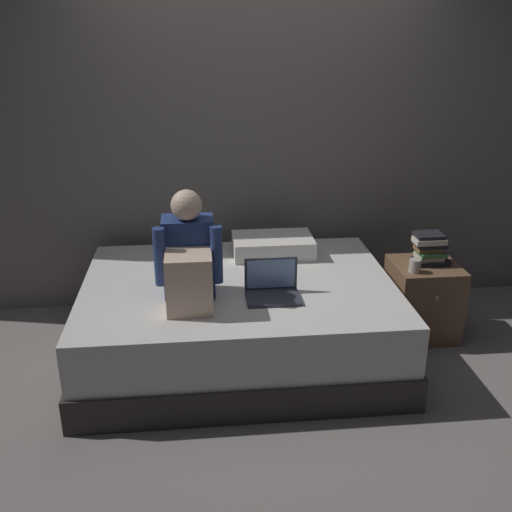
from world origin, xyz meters
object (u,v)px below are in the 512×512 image
object	(u,v)px
book_stack	(430,249)
pillow	(273,246)
person_sitting	(189,260)
laptop	(272,288)
bed	(239,319)
nightstand	(422,299)
mug	(415,266)

from	to	relation	value
book_stack	pillow	bearing A→B (deg)	165.26
person_sitting	laptop	bearing A→B (deg)	-0.56
bed	book_stack	bearing A→B (deg)	7.63
laptop	nightstand	bearing A→B (deg)	19.41
laptop	mug	xyz separation A→B (m)	(0.98, 0.27, -0.01)
book_stack	mug	size ratio (longest dim) A/B	2.74
person_sitting	laptop	xyz separation A→B (m)	(0.49, -0.00, -0.20)
laptop	pillow	bearing A→B (deg)	82.26
laptop	mug	distance (m)	1.02
laptop	bed	bearing A→B (deg)	128.53
pillow	laptop	bearing A→B (deg)	-97.74
mug	nightstand	bearing A→B (deg)	42.69
nightstand	pillow	size ratio (longest dim) A/B	0.94
mug	person_sitting	bearing A→B (deg)	-169.70
nightstand	pillow	world-z (taller)	pillow
person_sitting	book_stack	size ratio (longest dim) A/B	2.66
book_stack	laptop	bearing A→B (deg)	-159.98
bed	laptop	distance (m)	0.44
bed	mug	size ratio (longest dim) A/B	22.22
bed	mug	world-z (taller)	mug
laptop	pillow	distance (m)	0.69
nightstand	laptop	world-z (taller)	laptop
book_stack	mug	bearing A→B (deg)	-136.76
person_sitting	book_stack	bearing A→B (deg)	14.11
bed	pillow	bearing A→B (deg)	58.06
laptop	pillow	size ratio (longest dim) A/B	0.57
pillow	mug	bearing A→B (deg)	-24.92
bed	pillow	size ratio (longest dim) A/B	3.57
nightstand	laptop	distance (m)	1.22
pillow	person_sitting	bearing A→B (deg)	-130.53
bed	pillow	xyz separation A→B (m)	(0.28, 0.45, 0.33)
bed	book_stack	xyz separation A→B (m)	(1.32, 0.18, 0.37)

